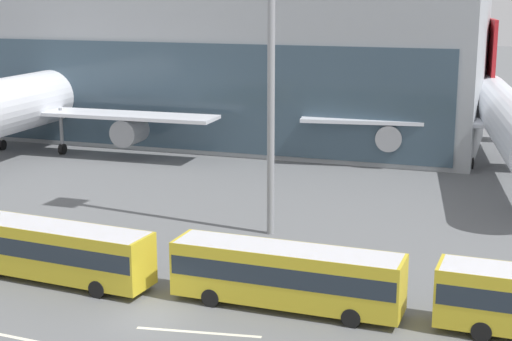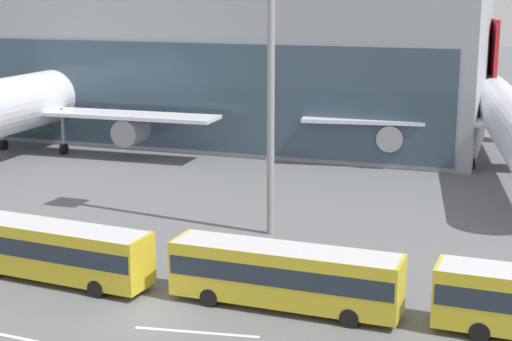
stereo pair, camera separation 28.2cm
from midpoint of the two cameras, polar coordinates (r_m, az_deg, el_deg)
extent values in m
plane|color=slate|center=(41.56, -7.86, -10.59)|extent=(440.00, 440.00, 0.00)
cylinder|color=silver|center=(82.80, -17.15, 4.64)|extent=(6.72, 37.50, 5.60)
cone|color=silver|center=(98.62, -11.04, 6.22)|extent=(5.57, 8.35, 5.32)
cube|color=silver|center=(84.80, -16.24, 4.22)|extent=(40.84, 5.40, 0.35)
cylinder|color=gray|center=(79.37, -9.27, 2.82)|extent=(2.83, 3.59, 2.72)
cube|color=#5B338C|center=(97.37, -11.43, 9.27)|extent=(0.59, 6.29, 8.98)
cube|color=silver|center=(97.77, -11.31, 6.48)|extent=(14.65, 3.64, 0.28)
cylinder|color=gray|center=(83.12, -14.07, 2.97)|extent=(0.36, 0.36, 4.29)
cylinder|color=black|center=(83.51, -13.99, 1.53)|extent=(0.48, 1.11, 1.10)
cylinder|color=gray|center=(87.11, -18.18, 3.16)|extent=(0.36, 0.36, 4.29)
cylinder|color=black|center=(87.47, -18.08, 1.77)|extent=(0.48, 1.11, 1.10)
cylinder|color=silver|center=(74.43, 17.82, 3.58)|extent=(9.75, 35.85, 4.43)
cone|color=silver|center=(91.93, 16.46, 5.34)|extent=(5.34, 8.36, 4.21)
cube|color=silver|center=(76.67, 17.58, 3.26)|extent=(38.27, 9.49, 0.35)
cylinder|color=gray|center=(76.30, 9.53, 2.51)|extent=(3.03, 4.18, 2.48)
cube|color=red|center=(90.63, 16.70, 8.08)|extent=(1.20, 5.35, 7.64)
cube|color=silver|center=(91.02, 16.53, 5.55)|extent=(11.88, 4.90, 0.28)
cylinder|color=gray|center=(76.66, 15.36, 2.06)|extent=(0.36, 0.36, 4.21)
cylinder|color=black|center=(77.07, 15.26, 0.52)|extent=(0.61, 1.16, 1.10)
cube|color=gold|center=(47.11, -14.73, -5.61)|extent=(12.56, 3.59, 2.97)
cube|color=#232D38|center=(47.02, -14.75, -5.27)|extent=(12.31, 3.60, 1.04)
cube|color=silver|center=(46.69, -14.82, -3.95)|extent=(12.18, 3.48, 0.12)
cylinder|color=black|center=(46.32, -9.92, -7.48)|extent=(1.02, 0.38, 1.00)
cylinder|color=black|center=(44.46, -11.65, -8.44)|extent=(1.02, 0.38, 1.00)
cylinder|color=black|center=(50.78, -17.23, -6.04)|extent=(1.02, 0.38, 1.00)
cube|color=gold|center=(41.77, 2.01, -7.59)|extent=(12.44, 2.87, 2.97)
cube|color=#232D38|center=(41.67, 2.02, -7.21)|extent=(12.19, 2.90, 1.04)
cube|color=silver|center=(41.29, 2.03, -5.74)|extent=(12.07, 2.79, 0.12)
cylinder|color=black|center=(42.42, 7.52, -9.35)|extent=(1.01, 0.32, 1.00)
cylinder|color=black|center=(40.24, 6.74, -10.59)|extent=(1.01, 0.32, 1.00)
cylinder|color=black|center=(44.57, -2.25, -8.12)|extent=(1.01, 0.32, 1.00)
cylinder|color=black|center=(42.50, -3.51, -9.21)|extent=(1.01, 0.32, 1.00)
cylinder|color=black|center=(42.20, 16.18, -9.89)|extent=(1.01, 0.33, 1.00)
cylinder|color=black|center=(39.97, 15.88, -11.19)|extent=(1.01, 0.33, 1.00)
cylinder|color=gray|center=(52.36, 0.96, 9.16)|extent=(0.51, 0.51, 26.13)
cube|color=silver|center=(39.72, -4.41, -11.65)|extent=(6.32, 1.24, 0.01)
camera|label=1|loc=(0.14, -90.14, -0.03)|focal=55.00mm
camera|label=2|loc=(0.14, 89.86, 0.03)|focal=55.00mm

